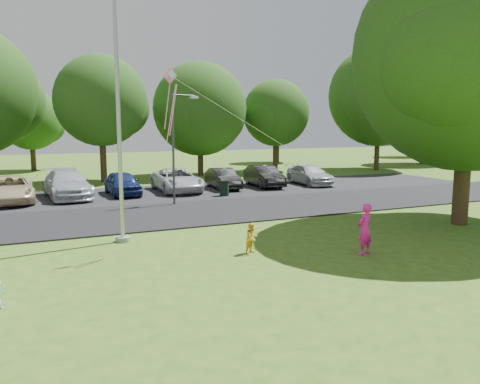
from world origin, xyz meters
name	(u,v)px	position (x,y,z in m)	size (l,w,h in m)	color
ground	(286,270)	(0.00, 0.00, 0.00)	(120.00, 120.00, 0.00)	#385E18
park_road	(186,213)	(0.00, 9.00, 0.03)	(60.00, 6.00, 0.06)	black
parking_strip	(151,194)	(0.00, 15.50, 0.03)	(42.00, 7.00, 0.06)	black
flagpole	(118,117)	(-3.50, 5.00, 4.17)	(0.50, 0.50, 10.00)	#B7BABF
street_lamp	(177,138)	(0.37, 11.45, 3.31)	(1.51, 0.60, 5.51)	#3F3F44
trash_can	(224,189)	(3.49, 13.00, 0.45)	(0.56, 0.56, 0.89)	black
big_tree	(470,61)	(9.18, 2.31, 6.33)	(9.47, 8.85, 10.97)	#332316
tree_row	(143,101)	(1.59, 24.23, 5.71)	(64.35, 11.94, 10.88)	#332316
horizon_trees	(147,122)	(4.06, 33.88, 4.30)	(77.46, 7.20, 7.02)	#332316
parked_cars	(135,182)	(-0.91, 15.59, 0.73)	(23.14, 5.51, 1.48)	navy
woman	(365,229)	(2.93, 0.37, 0.78)	(0.57, 0.37, 1.57)	#FF21A9
child_yellow	(252,238)	(-0.14, 1.89, 0.47)	(0.46, 0.36, 0.95)	yellow
kite	(177,94)	(-2.05, 3.18, 4.83)	(5.41, 3.15, 3.88)	pink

